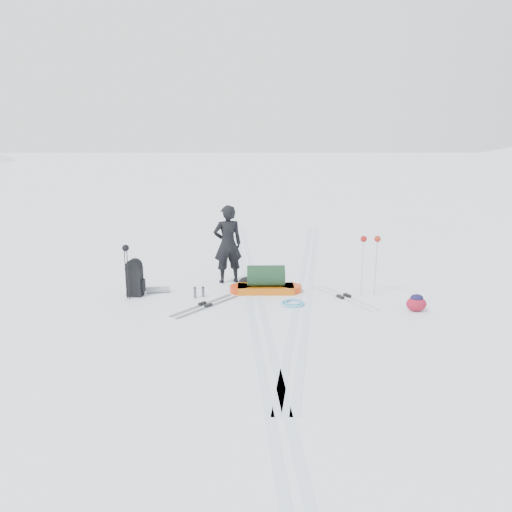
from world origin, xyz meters
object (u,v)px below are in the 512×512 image
object	(u,v)px
skier	(228,244)
pulk_sled	(266,282)
ski_poles_black	(126,255)
expedition_rucksack	(138,279)

from	to	relation	value
skier	pulk_sled	xyz separation A→B (m)	(0.92, -0.83, -0.72)
pulk_sled	skier	bearing A→B (deg)	137.00
ski_poles_black	skier	bearing A→B (deg)	9.73
skier	ski_poles_black	world-z (taller)	skier
pulk_sled	expedition_rucksack	bearing A→B (deg)	-176.36
expedition_rucksack	ski_poles_black	bearing A→B (deg)	-117.22
skier	ski_poles_black	xyz separation A→B (m)	(-2.16, -1.31, 0.05)
skier	expedition_rucksack	world-z (taller)	skier
pulk_sled	expedition_rucksack	size ratio (longest dim) A/B	1.82
pulk_sled	expedition_rucksack	xyz separation A→B (m)	(-2.91, -0.24, 0.15)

